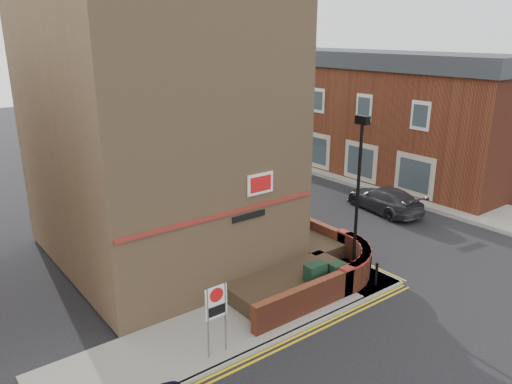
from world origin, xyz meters
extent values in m
plane|color=black|center=(0.00, 0.00, 0.00)|extent=(120.00, 120.00, 0.00)
cube|color=gray|center=(-3.50, 1.50, 0.06)|extent=(13.00, 3.00, 0.12)
cube|color=gray|center=(2.00, 16.00, 0.06)|extent=(2.00, 32.00, 0.12)
cube|color=gray|center=(13.00, 13.00, 0.06)|extent=(4.00, 40.00, 0.12)
cube|color=gray|center=(-3.50, 0.00, 0.06)|extent=(13.00, 0.15, 0.12)
cube|color=gray|center=(3.00, 16.00, 0.06)|extent=(0.15, 32.00, 0.12)
cube|color=gray|center=(11.00, 13.00, 0.06)|extent=(0.15, 40.00, 0.12)
cube|color=gold|center=(-3.50, -0.25, 0.01)|extent=(13.00, 0.28, 0.01)
cube|color=gold|center=(3.25, 16.00, 0.01)|extent=(0.28, 32.00, 0.01)
cube|color=#967450|center=(-3.00, 8.00, 5.62)|extent=(8.00, 10.00, 11.00)
cube|color=maroon|center=(-3.00, 2.97, 3.32)|extent=(7.80, 0.06, 0.15)
cube|color=white|center=(-1.50, 2.96, 4.12)|extent=(1.10, 0.05, 0.75)
cube|color=black|center=(-2.00, 2.96, 3.02)|extent=(1.40, 0.04, 0.22)
cylinder|color=black|center=(1.60, 1.20, 3.12)|extent=(0.12, 0.12, 6.00)
cylinder|color=black|center=(1.60, 1.20, 0.52)|extent=(0.20, 0.20, 0.80)
cube|color=black|center=(1.60, 1.20, 6.27)|extent=(0.25, 0.50, 0.30)
cube|color=#16321F|center=(-0.30, 1.30, 0.72)|extent=(0.80, 0.45, 1.20)
cube|color=#16321F|center=(0.50, 1.00, 0.67)|extent=(0.55, 0.40, 1.10)
cylinder|color=black|center=(2.00, 0.40, 0.57)|extent=(0.11, 0.11, 0.90)
cylinder|color=black|center=(2.60, 1.20, 0.57)|extent=(0.11, 0.11, 0.90)
cylinder|color=slate|center=(-5.30, 0.50, 1.22)|extent=(0.06, 0.06, 2.20)
cylinder|color=slate|center=(-4.70, 0.50, 1.22)|extent=(0.06, 0.06, 2.20)
cube|color=white|center=(-5.00, 0.50, 1.82)|extent=(0.72, 0.04, 1.00)
cylinder|color=red|center=(-5.00, 0.47, 2.07)|extent=(0.44, 0.02, 0.44)
cube|color=maroon|center=(14.50, 17.00, 3.50)|extent=(5.00, 30.00, 7.00)
cube|color=#2D3135|center=(14.50, 17.00, 7.50)|extent=(5.40, 30.40, 1.00)
cube|color=#BFB29D|center=(14.50, 38.00, 3.50)|extent=(5.00, 12.00, 7.00)
cube|color=#2D3135|center=(14.50, 38.00, 7.50)|extent=(5.40, 12.40, 1.00)
cylinder|color=#382B1E|center=(2.00, 14.00, 2.40)|extent=(0.24, 0.24, 4.55)
sphere|color=#254818|center=(2.00, 14.00, 5.00)|extent=(3.64, 3.64, 3.64)
sphere|color=#254818|center=(2.40, 13.70, 4.15)|extent=(2.60, 2.60, 2.60)
sphere|color=#254818|center=(1.70, 14.40, 4.54)|extent=(2.86, 2.86, 2.86)
cylinder|color=#382B1E|center=(2.00, 22.00, 2.64)|extent=(0.24, 0.24, 5.04)
sphere|color=#254818|center=(2.00, 22.00, 5.52)|extent=(4.03, 4.03, 4.03)
sphere|color=#254818|center=(2.40, 21.70, 4.58)|extent=(2.88, 2.88, 2.88)
sphere|color=#254818|center=(1.70, 22.40, 5.02)|extent=(3.17, 3.17, 3.17)
cylinder|color=#382B1E|center=(2.00, 30.00, 2.50)|extent=(0.24, 0.24, 4.76)
sphere|color=#254818|center=(2.00, 30.00, 5.22)|extent=(3.81, 3.81, 3.81)
sphere|color=#254818|center=(2.40, 29.70, 4.34)|extent=(2.72, 2.72, 2.72)
sphere|color=#254818|center=(1.70, 30.40, 4.74)|extent=(2.99, 2.99, 2.99)
cylinder|color=black|center=(2.40, 25.00, 1.72)|extent=(0.10, 0.10, 3.20)
imported|color=black|center=(2.40, 25.00, 3.82)|extent=(0.20, 0.16, 1.00)
imported|color=#9DA0A5|center=(3.70, 9.36, 0.64)|extent=(1.77, 4.00, 1.28)
imported|color=maroon|center=(4.65, 20.22, 0.76)|extent=(3.44, 5.82, 1.52)
imported|color=#2E2E33|center=(9.00, 5.66, 0.67)|extent=(2.52, 4.84, 1.34)
imported|color=#9B9FA2|center=(10.15, 19.70, 0.69)|extent=(2.66, 4.36, 1.39)
camera|label=1|loc=(-11.73, -10.17, 9.16)|focal=35.00mm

